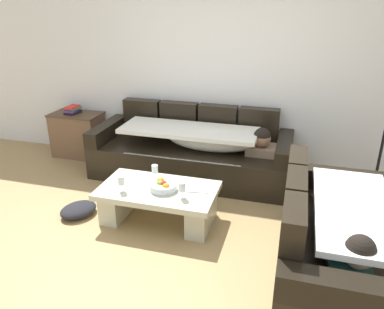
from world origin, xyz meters
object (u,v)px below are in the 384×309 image
wine_glass_far_back (155,170)px  open_magazine (195,187)px  wine_glass_near_left (121,181)px  crumpled_garment (78,210)px  fruit_bowl (163,186)px  wine_glass_near_right (182,187)px  book_stack_on_cabinet (73,110)px  side_cabinet (78,134)px  couch_along_wall (194,153)px  couch_near_window (336,242)px  coffee_table (158,200)px

wine_glass_far_back → open_magazine: size_ratio=0.59×
wine_glass_near_left → open_magazine: 0.75m
wine_glass_far_back → crumpled_garment: bearing=-158.0°
fruit_bowl → wine_glass_near_right: bearing=-24.7°
book_stack_on_cabinet → wine_glass_near_left: bearing=-45.7°
wine_glass_near_left → side_cabinet: bearing=133.5°
couch_along_wall → wine_glass_near_right: couch_along_wall is taller
fruit_bowl → crumpled_garment: 1.01m
fruit_bowl → crumpled_garment: size_ratio=0.70×
fruit_bowl → open_magazine: bearing=22.7°
wine_glass_far_back → fruit_bowl: bearing=-50.4°
couch_along_wall → side_cabinet: size_ratio=3.49×
fruit_bowl → crumpled_garment: (-0.94, -0.12, -0.36)m
couch_near_window → crumpled_garment: (-2.57, 0.28, -0.27)m
open_magazine → book_stack_on_cabinet: bearing=140.8°
couch_near_window → wine_glass_far_back: 1.90m
wine_glass_near_right → wine_glass_far_back: bearing=142.6°
couch_near_window → crumpled_garment: size_ratio=4.52×
wine_glass_near_left → coffee_table: bearing=27.3°
coffee_table → open_magazine: size_ratio=4.29×
couch_near_window → fruit_bowl: size_ratio=6.46×
couch_near_window → open_magazine: bearing=68.6°
side_cabinet → book_stack_on_cabinet: bearing=-173.3°
couch_along_wall → fruit_bowl: 1.17m
fruit_bowl → wine_glass_near_left: size_ratio=1.69×
open_magazine → book_stack_on_cabinet: book_stack_on_cabinet is taller
fruit_bowl → wine_glass_far_back: bearing=129.6°
coffee_table → wine_glass_near_right: wine_glass_near_right is taller
coffee_table → wine_glass_far_back: 0.33m
coffee_table → crumpled_garment: coffee_table is taller
couch_near_window → wine_glass_near_right: size_ratio=10.90×
coffee_table → wine_glass_near_right: size_ratio=7.23×
couch_near_window → book_stack_on_cabinet: size_ratio=7.48×
book_stack_on_cabinet → side_cabinet: bearing=6.7°
coffee_table → wine_glass_near_left: bearing=-152.7°
couch_along_wall → open_magazine: (0.30, -1.04, 0.06)m
open_magazine → coffee_table: bearing=-172.8°
crumpled_garment → coffee_table: bearing=8.9°
wine_glass_near_left → book_stack_on_cabinet: size_ratio=0.69×
couch_near_window → coffee_table: 1.75m
coffee_table → book_stack_on_cabinet: size_ratio=4.96×
coffee_table → crumpled_garment: bearing=-171.1°
couch_along_wall → fruit_bowl: bearing=-90.0°
wine_glass_near_right → book_stack_on_cabinet: (-2.11, 1.49, 0.20)m
open_magazine → couch_near_window: bearing=-30.5°
couch_near_window → wine_glass_near_left: bearing=83.0°
wine_glass_near_right → wine_glass_far_back: 0.50m
coffee_table → crumpled_garment: (-0.88, -0.14, -0.18)m
coffee_table → book_stack_on_cabinet: bearing=143.0°
coffee_table → crumpled_garment: 0.91m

